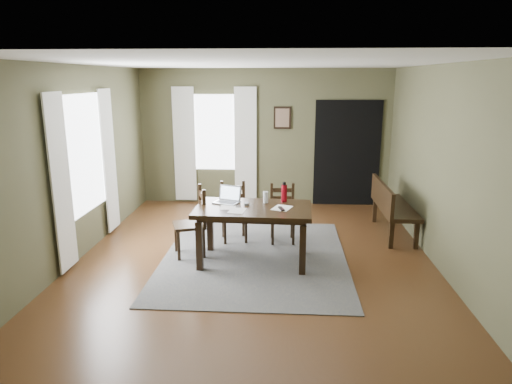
# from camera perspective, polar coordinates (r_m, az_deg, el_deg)

# --- Properties ---
(ground) EXTENTS (5.00, 6.00, 0.01)m
(ground) POSITION_cam_1_polar(r_m,az_deg,el_deg) (6.63, -0.17, -8.24)
(ground) COLOR #492C16
(room_shell) EXTENTS (5.02, 6.02, 2.71)m
(room_shell) POSITION_cam_1_polar(r_m,az_deg,el_deg) (6.18, -0.18, 7.47)
(room_shell) COLOR #4D4D32
(room_shell) RESTS_ON ground
(rug) EXTENTS (2.60, 3.20, 0.01)m
(rug) POSITION_cam_1_polar(r_m,az_deg,el_deg) (6.63, -0.17, -8.15)
(rug) COLOR #494949
(rug) RESTS_ON ground
(dining_table) EXTENTS (1.61, 1.00, 0.79)m
(dining_table) POSITION_cam_1_polar(r_m,az_deg,el_deg) (6.26, -0.34, -2.75)
(dining_table) COLOR black
(dining_table) RESTS_ON rug
(chair_end) EXTENTS (0.56, 0.56, 1.00)m
(chair_end) POSITION_cam_1_polar(r_m,az_deg,el_deg) (6.63, -7.91, -3.80)
(chair_end) COLOR black
(chair_end) RESTS_ON rug
(chair_back_left) EXTENTS (0.48, 0.48, 0.92)m
(chair_back_left) POSITION_cam_1_polar(r_m,az_deg,el_deg) (7.21, -2.78, -2.53)
(chair_back_left) COLOR black
(chair_back_left) RESTS_ON rug
(chair_back_right) EXTENTS (0.42, 0.42, 0.90)m
(chair_back_right) POSITION_cam_1_polar(r_m,az_deg,el_deg) (7.16, 3.33, -2.76)
(chair_back_right) COLOR black
(chair_back_right) RESTS_ON rug
(bench) EXTENTS (0.49, 1.54, 0.87)m
(bench) POSITION_cam_1_polar(r_m,az_deg,el_deg) (7.75, 16.44, -1.43)
(bench) COLOR black
(bench) RESTS_ON ground
(laptop) EXTENTS (0.41, 0.37, 0.23)m
(laptop) POSITION_cam_1_polar(r_m,az_deg,el_deg) (6.47, -3.51, -0.76)
(laptop) COLOR #B7B7BC
(laptop) RESTS_ON dining_table
(computer_mouse) EXTENTS (0.06, 0.10, 0.03)m
(computer_mouse) POSITION_cam_1_polar(r_m,az_deg,el_deg) (6.32, -1.16, -1.49)
(computer_mouse) COLOR #3F3F42
(computer_mouse) RESTS_ON dining_table
(tv_remote) EXTENTS (0.10, 0.19, 0.02)m
(tv_remote) POSITION_cam_1_polar(r_m,az_deg,el_deg) (6.12, 3.20, -2.11)
(tv_remote) COLOR black
(tv_remote) RESTS_ON dining_table
(drinking_glass) EXTENTS (0.09, 0.09, 0.16)m
(drinking_glass) POSITION_cam_1_polar(r_m,az_deg,el_deg) (6.42, 1.21, -0.66)
(drinking_glass) COLOR silver
(drinking_glass) RESTS_ON dining_table
(water_bottle) EXTENTS (0.10, 0.10, 0.28)m
(water_bottle) POSITION_cam_1_polar(r_m,az_deg,el_deg) (6.49, 3.54, -0.08)
(water_bottle) COLOR #AA0D1C
(water_bottle) RESTS_ON dining_table
(paper_a) EXTENTS (0.23, 0.29, 0.00)m
(paper_a) POSITION_cam_1_polar(r_m,az_deg,el_deg) (6.24, -3.51, -1.88)
(paper_a) COLOR white
(paper_a) RESTS_ON dining_table
(paper_b) EXTENTS (0.31, 0.35, 0.00)m
(paper_b) POSITION_cam_1_polar(r_m,az_deg,el_deg) (6.19, 3.27, -2.00)
(paper_b) COLOR white
(paper_b) RESTS_ON dining_table
(paper_e) EXTENTS (0.25, 0.30, 0.00)m
(paper_e) POSITION_cam_1_polar(r_m,az_deg,el_deg) (6.07, -2.39, -2.33)
(paper_e) COLOR white
(paper_e) RESTS_ON dining_table
(window_left) EXTENTS (0.01, 1.30, 1.70)m
(window_left) POSITION_cam_1_polar(r_m,az_deg,el_deg) (7.03, -20.66, 4.47)
(window_left) COLOR white
(window_left) RESTS_ON ground
(window_back) EXTENTS (1.00, 0.01, 1.50)m
(window_back) POSITION_cam_1_polar(r_m,az_deg,el_deg) (9.26, -5.17, 7.42)
(window_back) COLOR white
(window_back) RESTS_ON ground
(curtain_left_near) EXTENTS (0.03, 0.48, 2.30)m
(curtain_left_near) POSITION_cam_1_polar(r_m,az_deg,el_deg) (6.33, -23.19, 0.96)
(curtain_left_near) COLOR silver
(curtain_left_near) RESTS_ON ground
(curtain_left_far) EXTENTS (0.03, 0.48, 2.30)m
(curtain_left_far) POSITION_cam_1_polar(r_m,az_deg,el_deg) (7.80, -17.87, 3.70)
(curtain_left_far) COLOR silver
(curtain_left_far) RESTS_ON ground
(curtain_back_left) EXTENTS (0.44, 0.03, 2.30)m
(curtain_back_left) POSITION_cam_1_polar(r_m,az_deg,el_deg) (9.38, -8.93, 5.85)
(curtain_back_left) COLOR silver
(curtain_back_left) RESTS_ON ground
(curtain_back_right) EXTENTS (0.44, 0.03, 2.30)m
(curtain_back_right) POSITION_cam_1_polar(r_m,az_deg,el_deg) (9.19, -1.32, 5.85)
(curtain_back_right) COLOR silver
(curtain_back_right) RESTS_ON ground
(framed_picture) EXTENTS (0.34, 0.03, 0.44)m
(framed_picture) POSITION_cam_1_polar(r_m,az_deg,el_deg) (9.12, 3.31, 9.25)
(framed_picture) COLOR black
(framed_picture) RESTS_ON ground
(doorway_back) EXTENTS (1.30, 0.03, 2.10)m
(doorway_back) POSITION_cam_1_polar(r_m,az_deg,el_deg) (9.29, 11.32, 4.74)
(doorway_back) COLOR black
(doorway_back) RESTS_ON ground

